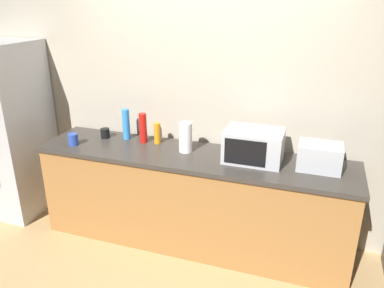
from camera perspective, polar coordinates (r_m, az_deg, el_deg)
ground_plane at (r=3.50m, az=-2.23°, el=-17.80°), size 8.00×8.00×0.00m
back_wall at (r=3.58m, az=2.14°, el=7.51°), size 6.40×0.10×2.70m
counter_run at (r=3.55m, az=0.00°, el=-8.26°), size 2.84×0.64×0.90m
refrigerator at (r=4.42m, az=-26.06°, el=1.95°), size 0.72×0.73×1.80m
microwave at (r=3.22m, az=9.22°, el=-0.25°), size 0.48×0.35×0.27m
toaster_oven at (r=3.21m, az=18.58°, el=-1.80°), size 0.34×0.26×0.21m
paper_towel_roll at (r=3.37m, az=-0.98°, el=1.01°), size 0.12×0.12×0.27m
bottle_dish_soap at (r=3.59m, az=-5.23°, el=1.62°), size 0.06×0.06×0.20m
bottle_spray_cleaner at (r=3.72m, az=-9.84°, el=2.94°), size 0.07×0.07×0.30m
bottle_hot_sauce at (r=3.62m, az=-7.35°, el=2.40°), size 0.07×0.07×0.28m
mug_blue at (r=3.72m, az=-17.38°, el=0.67°), size 0.09×0.09×0.11m
mug_black at (r=3.83m, az=-12.89°, el=1.60°), size 0.09×0.09×0.09m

